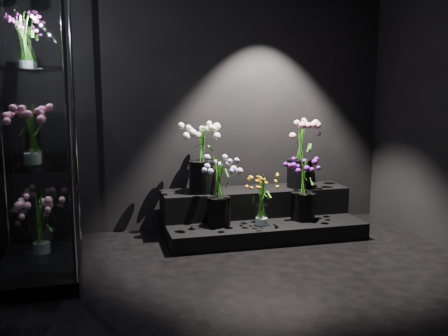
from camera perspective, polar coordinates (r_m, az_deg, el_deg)
name	(u,v)px	position (r m, az deg, el deg)	size (l,w,h in m)	color
floor	(268,299)	(3.74, 5.07, -14.65)	(4.00, 4.00, 0.00)	black
wall_back	(207,97)	(5.34, -1.95, 8.09)	(4.00, 4.00, 0.00)	black
display_riser	(258,215)	(5.25, 3.92, -5.39)	(1.98, 0.88, 0.44)	black
display_case	(30,127)	(4.16, -21.26, 4.42)	(0.66, 1.10, 2.41)	black
bouquet_orange_bells	(262,199)	(4.88, 4.33, -3.55)	(0.27, 0.27, 0.51)	white
bouquet_lilac	(219,185)	(4.84, -0.60, -1.98)	(0.49, 0.49, 0.69)	black
bouquet_purple	(303,187)	(5.12, 9.06, -2.11)	(0.42, 0.42, 0.63)	black
bouquet_cream_roses	(203,155)	(5.07, -2.47, 1.53)	(0.49, 0.49, 0.69)	black
bouquet_pink_roses	(300,150)	(5.39, 8.73, 2.07)	(0.52, 0.52, 0.72)	black
bouquet_case_pink	(31,133)	(3.98, -21.17, 3.74)	(0.38, 0.38, 0.44)	white
bouquet_case_magenta	(25,41)	(4.32, -21.83, 13.29)	(0.23, 0.23, 0.42)	white
bouquet_case_base_pink	(40,223)	(4.51, -20.28, -5.95)	(0.43, 0.43, 0.49)	white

